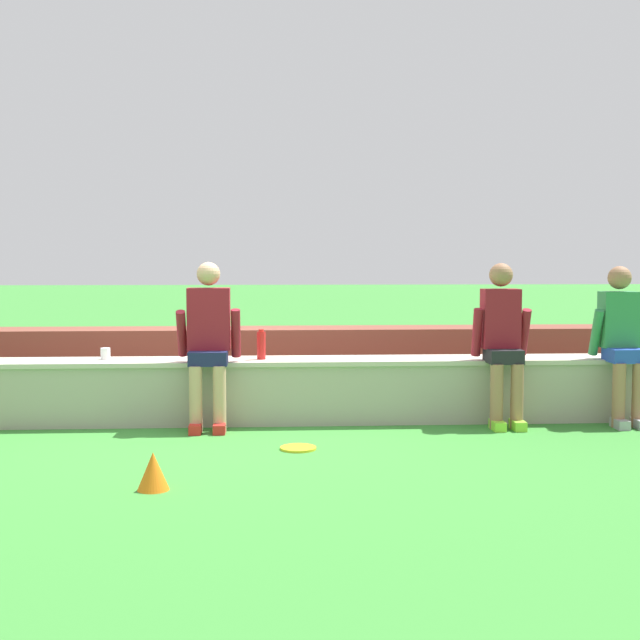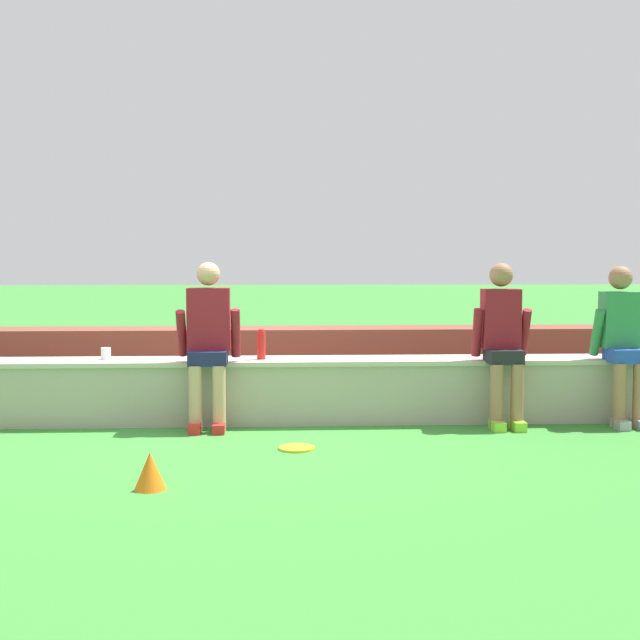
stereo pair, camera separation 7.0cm
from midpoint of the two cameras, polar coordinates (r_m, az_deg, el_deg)
ground_plane at (r=7.35m, az=-6.93°, el=-7.24°), size 80.00×80.00×0.00m
stone_seating_wall at (r=7.54m, az=-6.82°, el=-4.65°), size 8.14×0.53×0.56m
brick_bleachers at (r=8.76m, az=-6.25°, el=-3.40°), size 10.60×1.20×0.72m
person_left_of_center at (r=7.21m, az=-7.31°, el=-1.27°), size 0.54×0.47×1.42m
person_center at (r=7.45m, az=12.53°, el=-1.25°), size 0.50×0.49×1.41m
person_right_of_center at (r=7.81m, az=20.08°, el=-1.25°), size 0.50×0.50×1.39m
water_bottle_near_right at (r=7.45m, az=-3.74°, el=-1.70°), size 0.08×0.08×0.27m
plastic_cup_middle at (r=7.66m, az=-14.06°, el=-2.22°), size 0.08×0.08×0.10m
frisbee at (r=6.49m, az=-1.27°, el=-8.67°), size 0.28×0.28×0.02m
sports_cone at (r=5.47m, az=-11.08°, el=-10.00°), size 0.20×0.20×0.24m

